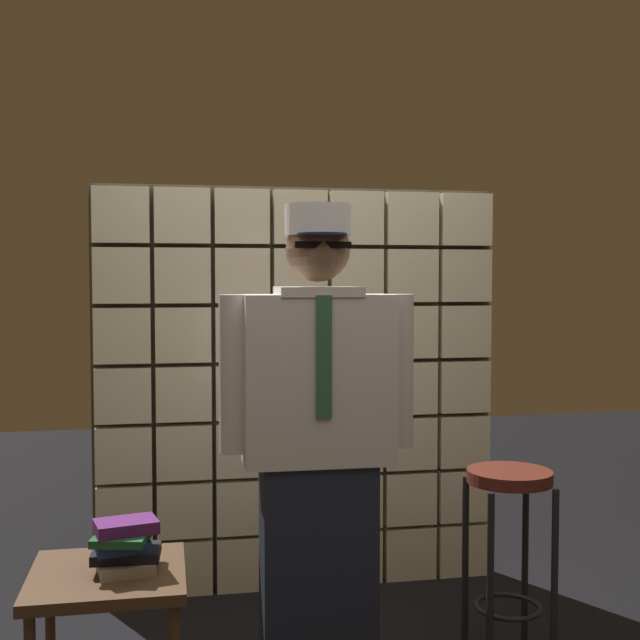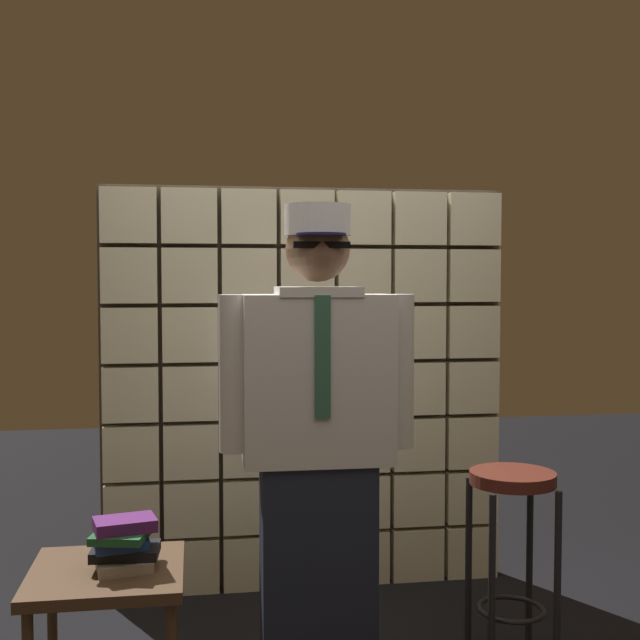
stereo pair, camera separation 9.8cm
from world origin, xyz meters
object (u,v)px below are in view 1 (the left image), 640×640
object	(u,v)px
book_stack	(125,546)
bar_stool	(509,520)
side_table	(108,593)
standing_person	(318,443)

from	to	relation	value
book_stack	bar_stool	bearing A→B (deg)	8.48
bar_stool	side_table	bearing A→B (deg)	-172.15
standing_person	book_stack	size ratio (longest dim) A/B	7.77
bar_stool	book_stack	xyz separation A→B (m)	(-1.49, -0.22, 0.06)
side_table	bar_stool	bearing A→B (deg)	7.85
standing_person	book_stack	distance (m)	0.77
book_stack	standing_person	bearing A→B (deg)	11.10
side_table	book_stack	size ratio (longest dim) A/B	2.40
standing_person	side_table	world-z (taller)	standing_person
bar_stool	book_stack	bearing A→B (deg)	-171.52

